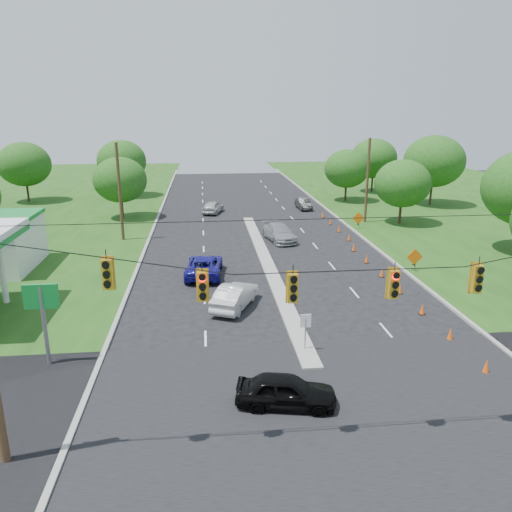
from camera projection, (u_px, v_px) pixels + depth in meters
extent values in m
plane|color=black|center=(335.00, 422.00, 19.56)|extent=(160.00, 160.00, 0.00)
cube|color=black|center=(335.00, 422.00, 19.56)|extent=(160.00, 14.00, 0.02)
cube|color=gray|center=(149.00, 239.00, 47.16)|extent=(0.25, 110.00, 0.16)
cube|color=gray|center=(357.00, 234.00, 49.21)|extent=(0.25, 110.00, 0.16)
cube|color=gray|center=(267.00, 264.00, 39.59)|extent=(1.00, 34.00, 0.18)
cylinder|color=gray|center=(305.00, 335.00, 25.03)|extent=(0.06, 0.06, 1.80)
cube|color=white|center=(306.00, 321.00, 24.81)|extent=(0.55, 0.04, 0.70)
cylinder|color=black|center=(352.00, 259.00, 16.63)|extent=(24.00, 0.04, 0.04)
cube|color=gold|center=(108.00, 274.00, 15.89)|extent=(0.34, 0.24, 1.00)
cube|color=gold|center=(203.00, 286.00, 16.34)|extent=(0.34, 0.24, 1.00)
cube|color=gold|center=(293.00, 288.00, 16.70)|extent=(0.34, 0.24, 1.00)
cube|color=gold|center=(393.00, 284.00, 17.05)|extent=(0.34, 0.24, 1.00)
cube|color=gold|center=(477.00, 279.00, 17.33)|extent=(0.34, 0.24, 1.00)
cylinder|color=#422D1C|center=(120.00, 193.00, 45.64)|extent=(0.28, 0.28, 9.00)
cylinder|color=#422D1C|center=(367.00, 181.00, 52.95)|extent=(0.28, 0.28, 9.00)
cylinder|color=gray|center=(45.00, 326.00, 23.45)|extent=(0.20, 0.20, 4.00)
cube|color=#0F842E|center=(41.00, 296.00, 23.03)|extent=(1.60, 0.15, 1.20)
cylinder|color=white|center=(1.00, 267.00, 30.94)|extent=(0.36, 0.36, 4.80)
cone|color=#EC5311|center=(486.00, 366.00, 23.13)|extent=(0.32, 0.32, 0.70)
cone|color=#EC5311|center=(450.00, 334.00, 26.47)|extent=(0.32, 0.32, 0.70)
cone|color=#EC5311|center=(422.00, 309.00, 29.81)|extent=(0.32, 0.32, 0.70)
cone|color=#EC5311|center=(400.00, 289.00, 33.15)|extent=(0.32, 0.32, 0.70)
cone|color=#EC5311|center=(382.00, 272.00, 36.49)|extent=(0.32, 0.32, 0.70)
cone|color=#EC5311|center=(367.00, 259.00, 39.83)|extent=(0.32, 0.32, 0.70)
cone|color=#EC5311|center=(354.00, 247.00, 43.16)|extent=(0.32, 0.32, 0.70)
cone|color=#EC5311|center=(349.00, 237.00, 46.56)|extent=(0.32, 0.32, 0.70)
cone|color=#EC5311|center=(339.00, 229.00, 49.90)|extent=(0.32, 0.32, 0.70)
cone|color=#EC5311|center=(330.00, 221.00, 53.24)|extent=(0.32, 0.32, 0.70)
cone|color=#EC5311|center=(323.00, 215.00, 56.58)|extent=(0.32, 0.32, 0.70)
cube|color=black|center=(414.00, 264.00, 37.67)|extent=(0.06, 0.58, 0.26)
cube|color=black|center=(414.00, 264.00, 37.67)|extent=(0.06, 0.58, 0.26)
cube|color=orange|center=(415.00, 257.00, 37.50)|extent=(1.27, 0.05, 1.27)
cube|color=black|center=(358.00, 224.00, 51.03)|extent=(0.06, 0.58, 0.26)
cube|color=black|center=(358.00, 224.00, 51.03)|extent=(0.06, 0.58, 0.26)
cube|color=orange|center=(358.00, 218.00, 50.86)|extent=(1.27, 0.05, 1.27)
cylinder|color=black|center=(28.00, 191.00, 65.92)|extent=(0.28, 0.28, 2.88)
ellipsoid|color=#194C14|center=(24.00, 164.00, 64.93)|extent=(6.72, 6.72, 5.76)
cylinder|color=black|center=(122.00, 207.00, 55.94)|extent=(0.28, 0.28, 2.52)
ellipsoid|color=#194C14|center=(120.00, 180.00, 55.07)|extent=(5.88, 5.88, 5.04)
cylinder|color=black|center=(124.00, 186.00, 70.00)|extent=(0.28, 0.28, 2.88)
ellipsoid|color=#194C14|center=(122.00, 161.00, 69.01)|extent=(6.72, 6.72, 5.76)
cylinder|color=black|center=(400.00, 212.00, 53.27)|extent=(0.28, 0.28, 2.52)
ellipsoid|color=#194C14|center=(403.00, 183.00, 52.40)|extent=(5.88, 5.88, 5.04)
cylinder|color=black|center=(431.00, 193.00, 63.52)|extent=(0.28, 0.28, 3.24)
ellipsoid|color=#194C14|center=(434.00, 161.00, 62.40)|extent=(7.56, 7.56, 6.48)
cylinder|color=black|center=(372.00, 183.00, 73.65)|extent=(0.28, 0.28, 2.88)
ellipsoid|color=#194C14|center=(374.00, 158.00, 72.66)|extent=(6.72, 6.72, 5.76)
cylinder|color=black|center=(346.00, 192.00, 66.42)|extent=(0.28, 0.28, 2.52)
ellipsoid|color=#194C14|center=(347.00, 169.00, 65.55)|extent=(5.88, 5.88, 5.04)
imported|color=black|center=(286.00, 391.00, 20.45)|extent=(4.37, 2.42, 1.41)
imported|color=#BCBCBC|center=(235.00, 296.00, 30.76)|extent=(3.34, 4.88, 1.52)
imported|color=navy|center=(204.00, 266.00, 36.70)|extent=(2.96, 5.64, 1.51)
imported|color=gray|center=(279.00, 233.00, 46.54)|extent=(3.06, 5.56, 1.53)
imported|color=#B4B4B4|center=(213.00, 207.00, 58.95)|extent=(2.97, 4.62, 1.46)
imported|color=black|center=(303.00, 204.00, 61.43)|extent=(1.57, 4.03, 1.31)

